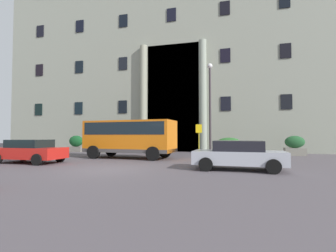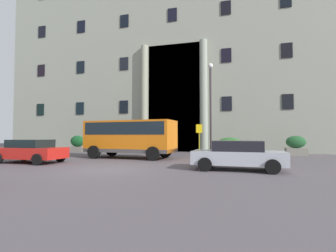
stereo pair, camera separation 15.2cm
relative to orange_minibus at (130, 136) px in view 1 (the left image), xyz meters
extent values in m
cube|color=#544C52|center=(1.21, -5.50, -1.63)|extent=(80.00, 64.00, 0.12)
cube|color=gray|center=(1.21, 12.00, 8.84)|extent=(39.32, 9.00, 20.82)
cube|color=black|center=(1.34, 7.56, 3.81)|extent=(5.26, 0.12, 10.75)
cylinder|color=gray|center=(-1.66, 7.25, 3.81)|extent=(0.73, 0.73, 10.75)
cylinder|color=gray|center=(4.33, 7.25, 3.81)|extent=(0.73, 0.73, 10.75)
cube|color=black|center=(-14.52, 7.46, 3.01)|extent=(0.94, 0.08, 1.34)
cube|color=black|center=(-9.27, 7.46, 3.01)|extent=(0.94, 0.08, 1.34)
cube|color=black|center=(-4.03, 7.46, 3.01)|extent=(0.94, 0.08, 1.34)
cube|color=black|center=(6.46, 7.46, 3.01)|extent=(0.94, 0.08, 1.34)
cube|color=black|center=(11.70, 7.46, 3.01)|extent=(0.94, 0.08, 1.34)
cube|color=black|center=(-14.52, 7.46, 7.59)|extent=(0.94, 0.08, 1.34)
cube|color=black|center=(-9.27, 7.46, 7.59)|extent=(0.94, 0.08, 1.34)
cube|color=black|center=(-4.03, 7.46, 7.59)|extent=(0.94, 0.08, 1.34)
cube|color=black|center=(6.46, 7.46, 7.59)|extent=(0.94, 0.08, 1.34)
cube|color=black|center=(11.70, 7.46, 7.59)|extent=(0.94, 0.08, 1.34)
cube|color=black|center=(-14.52, 7.46, 12.17)|extent=(0.94, 0.08, 1.34)
cube|color=black|center=(-9.27, 7.46, 12.17)|extent=(0.94, 0.08, 1.34)
cube|color=black|center=(-4.03, 7.46, 12.17)|extent=(0.94, 0.08, 1.34)
cube|color=black|center=(1.21, 7.46, 12.17)|extent=(0.94, 0.08, 1.34)
cube|color=black|center=(6.46, 7.46, 12.17)|extent=(0.94, 0.08, 1.34)
cube|color=black|center=(11.70, 7.46, 12.17)|extent=(0.94, 0.08, 1.34)
cube|color=orange|center=(-0.01, 0.00, -0.04)|extent=(6.40, 2.70, 2.16)
cube|color=black|center=(-0.01, 0.00, 0.50)|extent=(6.03, 2.71, 0.84)
cube|color=black|center=(3.05, -0.22, 0.32)|extent=(0.19, 1.90, 1.05)
cube|color=#494645|center=(-0.01, 0.00, -1.00)|extent=(6.41, 2.74, 0.24)
cylinder|color=black|center=(2.26, 0.98, -1.12)|extent=(0.92, 0.34, 0.90)
cylinder|color=black|center=(2.10, -1.28, -1.12)|extent=(0.92, 0.34, 0.90)
cylinder|color=black|center=(-2.11, 1.29, -1.12)|extent=(0.92, 0.34, 0.90)
cylinder|color=black|center=(-2.27, -0.97, -1.12)|extent=(0.92, 0.34, 0.90)
cylinder|color=#9C951E|center=(4.66, 1.40, -0.40)|extent=(0.08, 0.08, 2.33)
cube|color=yellow|center=(4.66, 1.37, 0.51)|extent=(0.44, 0.03, 0.60)
cube|color=gray|center=(11.77, 5.20, -1.27)|extent=(1.53, 0.81, 0.60)
ellipsoid|color=#21532B|center=(11.77, 5.20, -0.49)|extent=(1.47, 0.73, 0.97)
cube|color=slate|center=(6.73, 4.64, -1.27)|extent=(1.99, 0.81, 0.60)
ellipsoid|color=#2C672B|center=(6.73, 4.64, -0.56)|extent=(1.91, 0.73, 0.82)
cube|color=slate|center=(-7.82, 5.02, -1.32)|extent=(1.55, 0.84, 0.49)
ellipsoid|color=#154C22|center=(-7.82, 5.02, -0.53)|extent=(1.49, 0.76, 1.09)
cube|color=slate|center=(-3.95, 4.62, -1.28)|extent=(1.42, 0.78, 0.58)
ellipsoid|color=#254928|center=(-3.95, 4.62, -0.61)|extent=(1.36, 0.70, 0.75)
cube|color=red|center=(-4.47, -4.19, -0.99)|extent=(3.98, 1.81, 0.63)
cube|color=black|center=(-4.47, -4.19, -0.45)|extent=(2.15, 1.58, 0.45)
cylinder|color=black|center=(-3.11, -3.31, -1.26)|extent=(0.62, 0.20, 0.62)
cylinder|color=black|center=(-3.13, -5.09, -1.26)|extent=(0.62, 0.20, 0.62)
cylinder|color=black|center=(-5.81, -3.28, -1.26)|extent=(0.62, 0.20, 0.62)
cube|color=#B1B3BE|center=(7.17, -4.20, -1.00)|extent=(4.16, 1.91, 0.61)
cube|color=black|center=(7.17, -4.20, -0.46)|extent=(2.27, 1.62, 0.47)
cylinder|color=black|center=(8.60, -3.38, -1.26)|extent=(0.63, 0.23, 0.62)
cylinder|color=black|center=(8.53, -5.13, -1.26)|extent=(0.63, 0.23, 0.62)
cylinder|color=black|center=(5.82, -3.27, -1.26)|extent=(0.63, 0.23, 0.62)
cylinder|color=black|center=(5.75, -5.01, -1.26)|extent=(0.63, 0.23, 0.62)
cylinder|color=black|center=(-5.49, -2.30, -1.27)|extent=(0.61, 0.18, 0.60)
cylinder|color=black|center=(-6.96, -2.10, -1.27)|extent=(0.61, 0.20, 0.60)
cube|color=#424D53|center=(-6.22, -2.20, -0.99)|extent=(0.97, 0.37, 0.32)
cube|color=black|center=(-6.40, -2.18, -0.81)|extent=(0.54, 0.27, 0.12)
cylinder|color=#A5A5A8|center=(-5.61, -2.29, -0.69)|extent=(0.10, 0.55, 0.03)
cylinder|color=#3A3336|center=(5.33, 3.19, 1.86)|extent=(0.18, 0.18, 6.87)
sphere|color=white|center=(5.33, 3.19, 5.47)|extent=(0.40, 0.40, 0.40)
camera|label=1|loc=(6.79, -15.96, 0.02)|focal=26.08mm
camera|label=2|loc=(6.94, -15.92, 0.02)|focal=26.08mm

